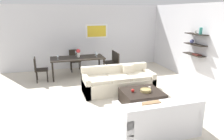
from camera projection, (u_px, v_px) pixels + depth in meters
The scene contains 19 objects.
ground_plane at pixel (119, 95), 6.24m from camera, with size 18.00×18.00×0.00m, color beige.
back_wall_unit at pixel (100, 36), 9.20m from camera, with size 8.40×0.09×2.70m.
right_wall_shelf_unit at pixel (195, 43), 7.26m from camera, with size 0.34×8.20×2.70m.
sofa_beige at pixel (118, 82), 6.49m from camera, with size 2.18×0.90×0.78m.
loveseat_white at pixel (156, 119), 4.27m from camera, with size 1.63×0.90×0.78m.
coffee_table at pixel (142, 98), 5.59m from camera, with size 1.04×0.92×0.38m.
decorative_bowl at pixel (146, 90), 5.50m from camera, with size 0.29×0.29×0.07m.
candle_jar at pixel (149, 87), 5.72m from camera, with size 0.06×0.06×0.06m, color silver.
apple_on_coffee_table at pixel (133, 91), 5.46m from camera, with size 0.09×0.09×0.09m, color red.
dining_table at pixel (77, 59), 7.86m from camera, with size 1.99×0.92×0.75m.
dining_chair_head at pixel (75, 59), 8.71m from camera, with size 0.44×0.44×0.88m.
dining_chair_right_far at pixel (111, 60), 8.49m from camera, with size 0.44×0.44×0.88m.
dining_chair_left_near at pixel (39, 68), 7.33m from camera, with size 0.44×0.44×0.88m.
dining_chair_right_near at pixel (114, 62), 8.11m from camera, with size 0.44×0.44×0.88m.
wine_glass_right_near at pixel (97, 54), 7.90m from camera, with size 0.07×0.07×0.17m.
wine_glass_head at pixel (76, 52), 8.17m from camera, with size 0.07×0.07×0.18m.
wine_glass_right_far at pixel (95, 53), 8.11m from camera, with size 0.06×0.06×0.17m.
wine_glass_left_near at pixel (58, 56), 7.50m from camera, with size 0.07×0.07×0.16m.
centerpiece_vase at pixel (78, 52), 7.83m from camera, with size 0.16×0.16×0.32m.
Camera 1 is at (-1.88, -5.48, 2.45)m, focal length 33.19 mm.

